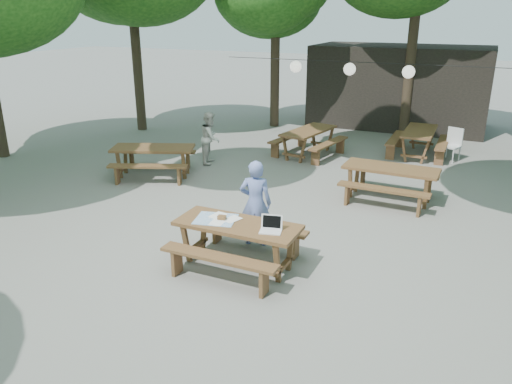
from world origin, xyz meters
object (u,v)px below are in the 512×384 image
Objects in this scene: second_person at (211,138)px; plastic_chair at (450,151)px; main_picnic_table at (238,244)px; picnic_table_nw at (154,161)px; woman at (256,203)px.

second_person is 6.65m from plastic_chair.
main_picnic_table is 5.26m from picnic_table_nw.
woman reaches higher than main_picnic_table.
picnic_table_nw is (-4.05, 3.36, 0.00)m from main_picnic_table.
main_picnic_table is at bearing -161.80° from second_person.
woman is 1.72× the size of plastic_chair.
plastic_chair is (5.92, 3.00, -0.44)m from second_person.
main_picnic_table is 0.85× the size of picnic_table_nw.
second_person is at bearing 123.79° from main_picnic_table.
second_person is at bearing -67.35° from woman.
second_person is at bearing 42.64° from picnic_table_nw.
plastic_chair is at bearing 11.87° from picnic_table_nw.
second_person is (0.73, 1.60, 0.31)m from picnic_table_nw.
main_picnic_table and picnic_table_nw have the same top height.
plastic_chair is at bearing 71.87° from main_picnic_table.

